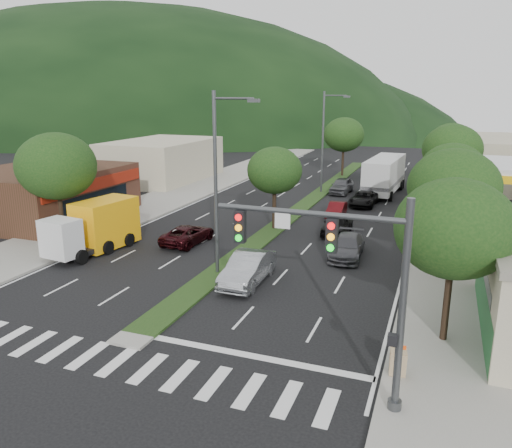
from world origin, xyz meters
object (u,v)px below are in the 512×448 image
at_px(tree_med_far, 344,135).
at_px(car_queue_b, 347,247).
at_px(car_queue_e, 342,186).
at_px(traffic_signal, 352,270).
at_px(car_queue_d, 364,199).
at_px(tree_r_a, 455,229).
at_px(tree_r_d, 452,149).
at_px(car_queue_c, 337,210).
at_px(tree_r_b, 454,187).
at_px(car_queue_f, 377,172).
at_px(car_queue_a, 337,224).
at_px(tree_med_near, 275,170).
at_px(streetlight_mid, 325,137).
at_px(box_truck, 97,228).
at_px(tree_r_c, 452,171).
at_px(streetlight_near, 219,176).
at_px(suv_maroon, 188,234).
at_px(sedan_silver, 248,269).
at_px(a_frame_sign, 398,361).
at_px(motorhome, 384,175).
at_px(tree_l_a, 56,166).
at_px(tree_r_e, 451,142).

bearing_deg(tree_med_far, car_queue_b, -78.40).
bearing_deg(car_queue_e, traffic_signal, -76.66).
xyz_separation_m(traffic_signal, car_queue_d, (-4.06, 30.05, -4.01)).
bearing_deg(tree_r_a, tree_r_d, 90.00).
relative_size(traffic_signal, car_queue_c, 1.94).
distance_m(tree_r_b, car_queue_f, 34.00).
xyz_separation_m(car_queue_a, car_queue_c, (-1.09, 5.00, -0.14)).
relative_size(tree_med_near, car_queue_c, 1.67).
xyz_separation_m(tree_r_a, car_queue_e, (-10.02, 29.51, -4.06)).
xyz_separation_m(streetlight_mid, box_truck, (-9.21, -23.83, -4.08)).
relative_size(tree_r_c, car_queue_e, 1.44).
height_order(tree_med_near, car_queue_d, tree_med_near).
distance_m(streetlight_near, box_truck, 10.14).
height_order(tree_r_a, suv_maroon, tree_r_a).
relative_size(tree_r_d, box_truck, 1.07).
bearing_deg(tree_r_b, sedan_silver, -154.62).
bearing_deg(a_frame_sign, tree_r_a, 60.15).
bearing_deg(streetlight_mid, motorhome, 16.82).
distance_m(tree_r_d, car_queue_c, 11.60).
distance_m(traffic_signal, a_frame_sign, 4.67).
height_order(tree_med_near, suv_maroon, tree_med_near).
height_order(car_queue_a, car_queue_e, car_queue_e).
bearing_deg(a_frame_sign, tree_l_a, 151.03).
height_order(suv_maroon, a_frame_sign, a_frame_sign).
distance_m(car_queue_a, motorhome, 16.34).
relative_size(tree_r_a, car_queue_f, 1.43).
bearing_deg(car_queue_b, tree_r_e, 74.70).
distance_m(tree_r_b, a_frame_sign, 12.36).
bearing_deg(tree_med_far, tree_r_e, -18.43).
distance_m(tree_r_e, car_queue_a, 23.10).
relative_size(tree_r_a, motorhome, 0.69).
distance_m(traffic_signal, box_truck, 21.21).
height_order(car_queue_c, car_queue_d, car_queue_d).
bearing_deg(tree_r_c, car_queue_d, 129.56).
distance_m(tree_med_far, a_frame_sign, 44.94).
relative_size(car_queue_e, car_queue_f, 0.97).
relative_size(tree_r_c, car_queue_a, 1.51).
bearing_deg(tree_med_near, car_queue_d, 64.68).
height_order(tree_r_d, sedan_silver, tree_r_d).
bearing_deg(tree_r_c, car_queue_b, -131.48).
height_order(tree_med_near, box_truck, tree_med_near).
bearing_deg(tree_l_a, sedan_silver, -10.44).
bearing_deg(a_frame_sign, tree_r_e, 81.26).
height_order(traffic_signal, suv_maroon, traffic_signal).
bearing_deg(car_queue_a, tree_l_a, -152.73).
bearing_deg(tree_med_near, car_queue_b, -35.66).
height_order(tree_r_c, tree_r_e, tree_r_e).
relative_size(tree_med_far, suv_maroon, 1.53).
height_order(tree_med_far, sedan_silver, tree_med_far).
distance_m(tree_r_a, box_truck, 21.88).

